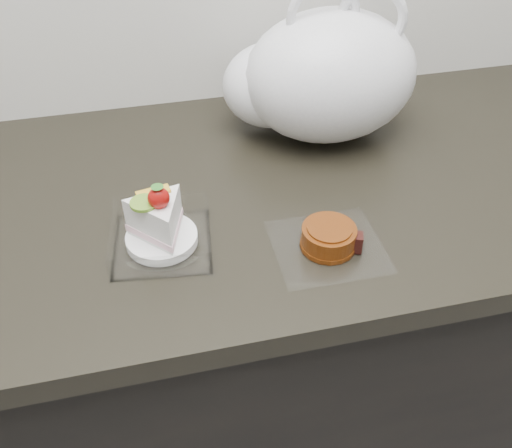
# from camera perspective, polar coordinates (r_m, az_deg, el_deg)

# --- Properties ---
(counter) EXTENTS (2.04, 0.64, 0.90)m
(counter) POSITION_cam_1_polar(r_m,az_deg,el_deg) (1.27, -3.11, -12.78)
(counter) COLOR black
(counter) RESTS_ON ground
(cake_tray) EXTENTS (0.16, 0.16, 0.11)m
(cake_tray) POSITION_cam_1_polar(r_m,az_deg,el_deg) (0.84, -9.54, -0.46)
(cake_tray) COLOR white
(cake_tray) RESTS_ON counter
(mooncake_wrap) EXTENTS (0.16, 0.15, 0.04)m
(mooncake_wrap) POSITION_cam_1_polar(r_m,az_deg,el_deg) (0.84, 7.35, -1.51)
(mooncake_wrap) COLOR white
(mooncake_wrap) RESTS_ON counter
(plastic_bag) EXTENTS (0.37, 0.29, 0.29)m
(plastic_bag) POSITION_cam_1_polar(r_m,az_deg,el_deg) (1.05, 6.27, 14.41)
(plastic_bag) COLOR white
(plastic_bag) RESTS_ON counter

